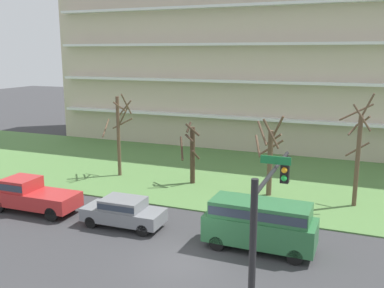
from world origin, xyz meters
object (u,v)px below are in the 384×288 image
sedan_gray_center_right (123,211)px  traffic_signal_mast (266,232)px  tree_far_left (119,131)px  tree_right (358,152)px  pickup_red_center_left (31,194)px  tree_left (192,153)px  van_green_near_left (260,221)px  tree_center (269,155)px

sedan_gray_center_right → traffic_signal_mast: traffic_signal_mast is taller
sedan_gray_center_right → tree_far_left: bearing=-59.2°
tree_far_left → tree_right: tree_right is taller
pickup_red_center_left → traffic_signal_mast: (15.42, -7.51, 3.22)m
tree_right → sedan_gray_center_right: tree_right is taller
tree_left → sedan_gray_center_right: 8.51m
tree_far_left → van_green_near_left: size_ratio=1.21×
van_green_near_left → sedan_gray_center_right: 7.40m
tree_far_left → van_green_near_left: bearing=-33.4°
tree_center → sedan_gray_center_right: size_ratio=1.20×
van_green_near_left → sedan_gray_center_right: (-7.38, 0.00, -0.52)m
van_green_near_left → traffic_signal_mast: size_ratio=0.84×
van_green_near_left → sedan_gray_center_right: van_green_near_left is taller
tree_left → pickup_red_center_left: size_ratio=0.82×
tree_left → van_green_near_left: 10.83m
tree_center → tree_left: bearing=174.5°
pickup_red_center_left → tree_left: bearing=-130.3°
van_green_near_left → pickup_red_center_left: size_ratio=0.96×
tree_center → traffic_signal_mast: (3.03, -15.35, 1.50)m
sedan_gray_center_right → traffic_signal_mast: 12.33m
tree_left → tree_center: tree_center is taller
tree_center → tree_right: 5.29m
tree_left → van_green_near_left: (6.81, -8.37, -0.91)m
sedan_gray_center_right → van_green_near_left: bearing=178.7°
sedan_gray_center_right → pickup_red_center_left: bearing=-1.2°
tree_center → tree_right: (5.25, 0.04, 0.67)m
tree_far_left → sedan_gray_center_right: 10.13m
van_green_near_left → traffic_signal_mast: (1.80, -7.51, 2.84)m
pickup_red_center_left → tree_center: bearing=-148.9°
tree_right → van_green_near_left: bearing=-117.1°
tree_far_left → van_green_near_left: 15.21m
tree_left → pickup_red_center_left: (-6.81, -8.38, -1.29)m
traffic_signal_mast → tree_left: bearing=118.5°
traffic_signal_mast → sedan_gray_center_right: bearing=140.7°
tree_far_left → tree_left: bearing=0.8°
pickup_red_center_left → traffic_signal_mast: bearing=152.9°
tree_far_left → pickup_red_center_left: bearing=-97.0°
tree_left → sedan_gray_center_right: size_ratio=1.00×
tree_left → pickup_red_center_left: bearing=-129.1°
tree_right → pickup_red_center_left: (-17.64, -7.88, -2.38)m
sedan_gray_center_right → traffic_signal_mast: size_ratio=0.71×
traffic_signal_mast → tree_center: bearing=101.2°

